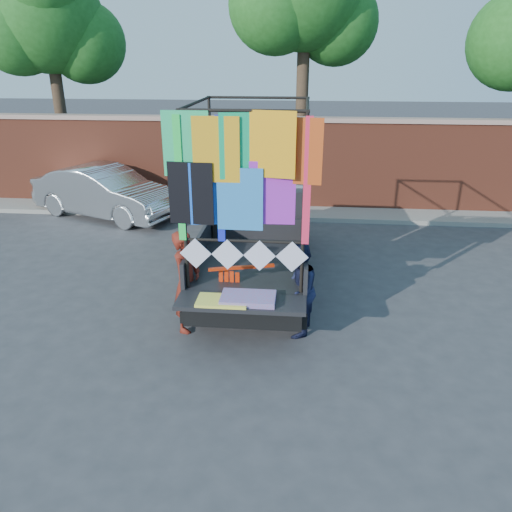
# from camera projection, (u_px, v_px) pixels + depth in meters

# --- Properties ---
(ground) EXTENTS (90.00, 90.00, 0.00)m
(ground) POSITION_uv_depth(u_px,v_px,m) (230.00, 325.00, 8.35)
(ground) COLOR #38383A
(ground) RESTS_ON ground
(brick_wall) EXTENTS (30.00, 0.45, 2.61)m
(brick_wall) POSITION_uv_depth(u_px,v_px,m) (265.00, 163.00, 14.32)
(brick_wall) COLOR brown
(brick_wall) RESTS_ON ground
(curb) EXTENTS (30.00, 1.20, 0.12)m
(curb) POSITION_uv_depth(u_px,v_px,m) (262.00, 212.00, 14.15)
(curb) COLOR gray
(curb) RESTS_ON ground
(tree_left) EXTENTS (4.20, 3.30, 7.05)m
(tree_left) POSITION_uv_depth(u_px,v_px,m) (47.00, 21.00, 14.52)
(tree_left) COLOR #38281C
(tree_left) RESTS_ON ground
(pickup_truck) EXTENTS (2.23, 5.61, 3.53)m
(pickup_truck) POSITION_uv_depth(u_px,v_px,m) (260.00, 230.00, 10.12)
(pickup_truck) COLOR black
(pickup_truck) RESTS_ON ground
(sedan) EXTENTS (4.47, 2.96, 1.39)m
(sedan) POSITION_uv_depth(u_px,v_px,m) (105.00, 192.00, 13.73)
(sedan) COLOR silver
(sedan) RESTS_ON ground
(woman) EXTENTS (0.53, 0.69, 1.69)m
(woman) POSITION_uv_depth(u_px,v_px,m) (187.00, 281.00, 7.94)
(woman) COLOR maroon
(woman) RESTS_ON ground
(man) EXTENTS (0.67, 0.81, 1.55)m
(man) POSITION_uv_depth(u_px,v_px,m) (297.00, 290.00, 7.81)
(man) COLOR #151934
(man) RESTS_ON ground
(streamer_bundle) EXTENTS (1.01, 0.33, 0.71)m
(streamer_bundle) POSITION_uv_depth(u_px,v_px,m) (234.00, 280.00, 7.84)
(streamer_bundle) COLOR red
(streamer_bundle) RESTS_ON ground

